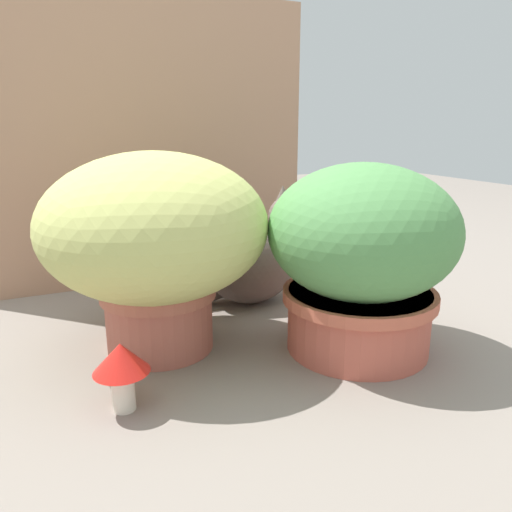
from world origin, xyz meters
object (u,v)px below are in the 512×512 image
(grass_planter, at_px, (155,236))
(mushroom_ornament_red, at_px, (121,364))
(cat, at_px, (258,258))
(leafy_planter, at_px, (361,253))

(grass_planter, xyz_separation_m, mushroom_ornament_red, (-0.12, -0.21, -0.16))
(cat, bearing_deg, grass_planter, -151.55)
(grass_planter, relative_size, mushroom_ornament_red, 3.80)
(cat, height_order, mushroom_ornament_red, cat)
(grass_planter, relative_size, cat, 1.22)
(leafy_planter, distance_m, mushroom_ornament_red, 0.52)
(grass_planter, xyz_separation_m, cat, (0.31, 0.17, -0.12))
(leafy_planter, bearing_deg, cat, 101.47)
(grass_planter, distance_m, leafy_planter, 0.43)
(cat, xyz_separation_m, mushroom_ornament_red, (-0.43, -0.38, -0.04))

